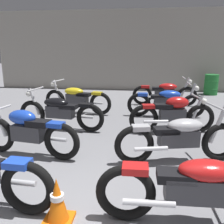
{
  "coord_description": "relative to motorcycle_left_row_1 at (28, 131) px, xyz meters",
  "views": [
    {
      "loc": [
        0.69,
        -1.77,
        1.88
      ],
      "look_at": [
        0.0,
        3.39,
        0.55
      ],
      "focal_mm": 39.61,
      "sensor_mm": 36.0,
      "label": 1
    }
  ],
  "objects": [
    {
      "name": "back_wall",
      "position": [
        1.35,
        7.73,
        1.34
      ],
      "size": [
        12.69,
        0.24,
        3.6
      ],
      "primitive_type": "cube",
      "color": "#9E998E",
      "rests_on": "ground"
    },
    {
      "name": "motorcycle_left_row_1",
      "position": [
        0.0,
        0.0,
        0.0
      ],
      "size": [
        1.97,
        0.51,
        0.88
      ],
      "color": "black",
      "rests_on": "ground"
    },
    {
      "name": "motorcycle_left_row_2",
      "position": [
        0.05,
        1.54,
        -0.01
      ],
      "size": [
        2.17,
        0.68,
        0.97
      ],
      "color": "black",
      "rests_on": "ground"
    },
    {
      "name": "motorcycle_left_row_3",
      "position": [
        0.02,
        3.15,
        -0.01
      ],
      "size": [
        2.15,
        0.72,
        0.97
      ],
      "color": "black",
      "rests_on": "ground"
    },
    {
      "name": "motorcycle_right_row_0",
      "position": [
        2.63,
        -1.49,
        -0.01
      ],
      "size": [
        2.17,
        0.68,
        0.97
      ],
      "color": "black",
      "rests_on": "ground"
    },
    {
      "name": "motorcycle_right_row_1",
      "position": [
        2.64,
        0.08,
        -0.01
      ],
      "size": [
        2.14,
        0.81,
        0.97
      ],
      "color": "black",
      "rests_on": "ground"
    },
    {
      "name": "motorcycle_right_row_2",
      "position": [
        2.69,
        1.62,
        0.0
      ],
      "size": [
        1.96,
        0.61,
        0.88
      ],
      "color": "black",
      "rests_on": "ground"
    },
    {
      "name": "motorcycle_right_row_3",
      "position": [
        2.65,
        3.02,
        -0.01
      ],
      "size": [
        2.17,
        0.68,
        0.97
      ],
      "color": "black",
      "rests_on": "ground"
    },
    {
      "name": "motorcycle_right_row_4",
      "position": [
        2.72,
        4.5,
        -0.01
      ],
      "size": [
        2.17,
        0.68,
        0.97
      ],
      "color": "black",
      "rests_on": "ground"
    },
    {
      "name": "oil_drum",
      "position": [
        4.82,
        6.92,
        -0.03
      ],
      "size": [
        0.59,
        0.59,
        0.85
      ],
      "color": "#1E722D",
      "rests_on": "ground"
    },
    {
      "name": "traffic_cone",
      "position": [
        1.13,
        -1.65,
        -0.2
      ],
      "size": [
        0.32,
        0.32,
        0.54
      ],
      "color": "orange",
      "rests_on": "ground"
    }
  ]
}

